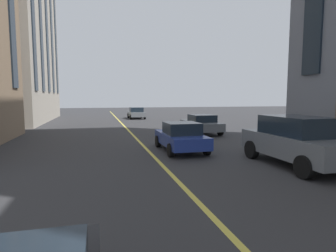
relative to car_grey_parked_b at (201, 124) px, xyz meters
name	(u,v)px	position (x,y,z in m)	size (l,w,h in m)	color
lane_centre_line	(146,148)	(-4.98, 4.90, -0.70)	(80.00, 0.16, 0.01)	#D8C64C
car_grey_parked_b	(201,124)	(0.00, 0.00, 0.00)	(4.40, 1.95, 1.37)	slate
car_blue_trailing	(181,137)	(-6.01, 3.37, 0.00)	(3.90, 1.89, 1.40)	navy
car_grey_parked_a	(136,113)	(15.44, 2.57, 0.00)	(3.90, 1.89, 1.40)	slate
car_grey_far	(296,140)	(-9.89, 0.00, 0.27)	(4.70, 2.14, 1.88)	slate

